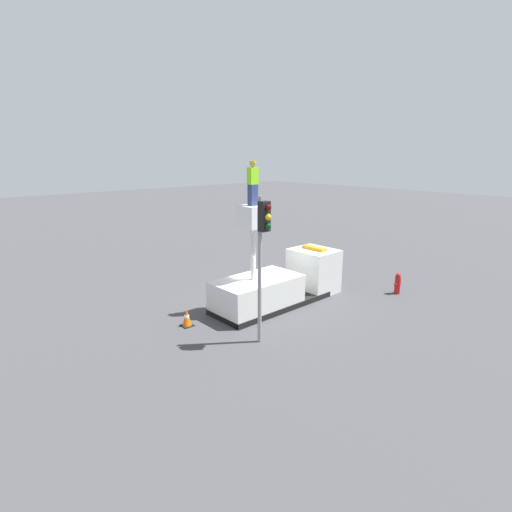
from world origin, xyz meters
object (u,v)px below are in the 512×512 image
at_px(worker, 253,183).
at_px(traffic_light_pole, 263,242).
at_px(bucket_truck, 280,284).
at_px(traffic_cone_rear, 187,318).
at_px(fire_hydrant, 398,284).

bearing_deg(worker, traffic_light_pole, -125.26).
distance_m(bucket_truck, traffic_cone_rear, 4.60).
bearing_deg(traffic_light_pole, traffic_cone_rear, 111.54).
bearing_deg(worker, traffic_cone_rear, 167.85).
xyz_separation_m(bucket_truck, traffic_light_pole, (-3.32, -2.42, 2.80)).
distance_m(worker, traffic_light_pole, 3.44).
xyz_separation_m(worker, traffic_cone_rear, (-2.92, 0.63, -5.10)).
bearing_deg(fire_hydrant, bucket_truck, 149.57).
height_order(worker, fire_hydrant, worker).
xyz_separation_m(fire_hydrant, traffic_cone_rear, (-9.60, 3.61, -0.17)).
bearing_deg(bucket_truck, traffic_light_pole, -143.87).
bearing_deg(fire_hydrant, traffic_light_pole, 176.18).
bearing_deg(bucket_truck, worker, 180.00).
height_order(worker, traffic_cone_rear, worker).
bearing_deg(traffic_light_pole, fire_hydrant, -3.82).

